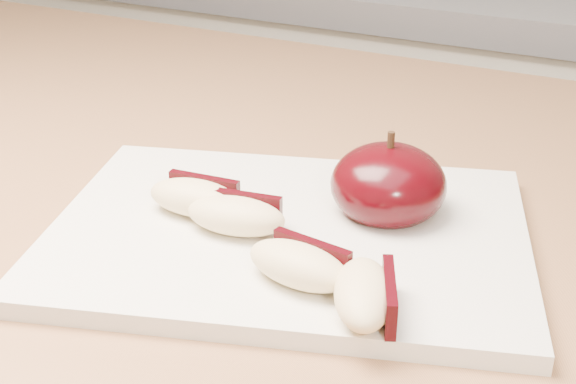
% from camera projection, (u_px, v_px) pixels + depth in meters
% --- Properties ---
extents(back_cabinet, '(2.40, 0.62, 0.94)m').
position_uv_depth(back_cabinet, '(513.00, 251.00, 1.36)').
color(back_cabinet, silver).
rests_on(back_cabinet, ground).
extents(cutting_board, '(0.36, 0.31, 0.01)m').
position_uv_depth(cutting_board, '(288.00, 235.00, 0.52)').
color(cutting_board, silver).
rests_on(cutting_board, island_counter).
extents(apple_half, '(0.10, 0.10, 0.06)m').
position_uv_depth(apple_half, '(388.00, 185.00, 0.53)').
color(apple_half, black).
rests_on(apple_half, cutting_board).
extents(apple_wedge_a, '(0.07, 0.04, 0.02)m').
position_uv_depth(apple_wedge_a, '(196.00, 197.00, 0.53)').
color(apple_wedge_a, beige).
rests_on(apple_wedge_a, cutting_board).
extents(apple_wedge_b, '(0.07, 0.04, 0.02)m').
position_uv_depth(apple_wedge_b, '(237.00, 215.00, 0.51)').
color(apple_wedge_b, beige).
rests_on(apple_wedge_b, cutting_board).
extents(apple_wedge_c, '(0.07, 0.04, 0.02)m').
position_uv_depth(apple_wedge_c, '(300.00, 264.00, 0.46)').
color(apple_wedge_c, beige).
rests_on(apple_wedge_c, cutting_board).
extents(apple_wedge_d, '(0.06, 0.07, 0.02)m').
position_uv_depth(apple_wedge_d, '(366.00, 294.00, 0.43)').
color(apple_wedge_d, beige).
rests_on(apple_wedge_d, cutting_board).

